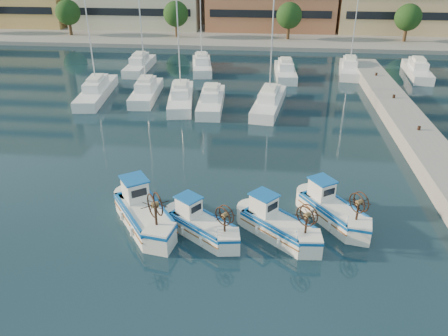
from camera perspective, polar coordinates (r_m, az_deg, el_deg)
ground at (r=23.29m, az=1.59°, el=-9.44°), size 300.00×300.00×0.00m
quay at (r=32.00m, az=26.75°, el=-0.52°), size 3.00×60.00×1.20m
yacht_marina at (r=48.81m, az=0.90°, el=11.15°), size 38.16×22.96×11.50m
fishing_boat_a at (r=24.44m, az=-10.50°, el=-5.64°), size 4.27×4.91×3.02m
fishing_boat_b at (r=23.37m, az=-3.00°, el=-7.27°), size 4.00×3.58×2.48m
fishing_boat_c at (r=23.44m, az=6.95°, el=-7.19°), size 4.20×3.97×2.66m
fishing_boat_d at (r=25.21m, az=13.91°, el=-5.17°), size 3.76×4.37×2.68m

